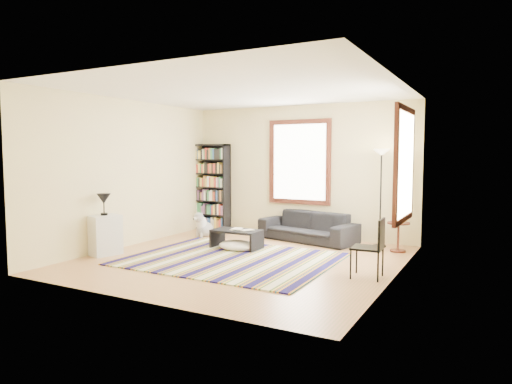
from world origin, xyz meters
The scene contains 21 objects.
floor centered at (0.00, 0.00, -0.05)m, with size 5.00×5.00×0.10m, color tan.
ceiling centered at (0.00, 0.00, 2.85)m, with size 5.00×5.00×0.10m, color white.
wall_back centered at (0.00, 2.55, 1.40)m, with size 5.00×0.10×2.80m, color beige.
wall_front centered at (0.00, -2.55, 1.40)m, with size 5.00×0.10×2.80m, color beige.
wall_left centered at (-2.55, 0.00, 1.40)m, with size 0.10×5.00×2.80m, color beige.
wall_right centered at (2.55, 0.00, 1.40)m, with size 0.10×5.00×2.80m, color beige.
window_back centered at (0.00, 2.47, 1.60)m, with size 1.20×0.06×1.60m, color white.
window_right centered at (2.47, 0.80, 1.60)m, with size 0.06×1.20×1.60m, color white.
rug centered at (-0.15, -0.10, 0.01)m, with size 3.34×2.67×0.02m, color #110D44.
sofa centered at (0.37, 2.05, 0.29)m, with size 2.02×0.79×0.59m, color black.
bookshelf centered at (-2.16, 2.32, 1.00)m, with size 0.90×0.30×2.00m, color black.
coffee_table centered at (-0.51, 0.68, 0.18)m, with size 0.90×0.50×0.36m, color black.
book_a centered at (-0.61, 0.68, 0.37)m, with size 0.25×0.19×0.02m, color beige.
book_b centered at (-0.36, 0.73, 0.37)m, with size 0.17×0.23×0.02m, color beige.
floor_cushion centered at (-0.42, 0.58, 0.09)m, with size 0.73×0.55×0.18m, color silver.
floor_lamp centered at (1.80, 2.15, 0.93)m, with size 0.30×0.30×1.86m, color black, non-canonical shape.
side_table centered at (2.20, 1.85, 0.27)m, with size 0.40×0.40×0.54m, color #451E11.
folding_chair centered at (2.15, -0.16, 0.43)m, with size 0.42×0.40×0.86m, color black.
white_cabinet centered at (-2.30, -0.83, 0.35)m, with size 0.38×0.50×0.70m, color silver.
table_lamp centered at (-2.30, -0.83, 0.89)m, with size 0.24×0.24×0.38m, color black, non-canonical shape.
dog centered at (-1.78, 1.49, 0.26)m, with size 0.38×0.53×0.53m, color #B6B6B6, non-canonical shape.
Camera 1 is at (3.77, -6.55, 1.76)m, focal length 32.00 mm.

